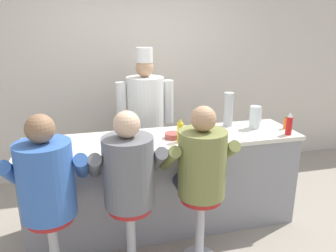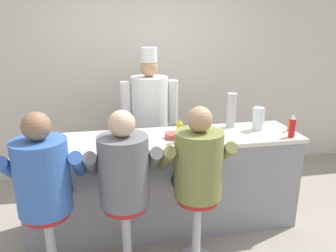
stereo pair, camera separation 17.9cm
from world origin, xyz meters
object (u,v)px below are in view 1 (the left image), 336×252
(diner_seated_grey, at_px, (128,176))
(cook_in_whites_near, at_px, (146,115))
(breakfast_plate, at_px, (37,150))
(cup_stack_steel, at_px, (228,109))
(hot_sauce_bottle_orange, at_px, (285,123))
(mustard_bottle_yellow, at_px, (180,131))
(cereal_bowl, at_px, (173,136))
(water_pitcher_clear, at_px, (255,117))
(diner_seated_blue, at_px, (47,184))
(ketchup_bottle_red, at_px, (289,124))
(diner_seated_olive, at_px, (200,168))
(coffee_mug_tan, at_px, (126,140))

(diner_seated_grey, distance_m, cook_in_whites_near, 1.45)
(breakfast_plate, distance_m, cup_stack_steel, 1.92)
(hot_sauce_bottle_orange, relative_size, breakfast_plate, 0.59)
(mustard_bottle_yellow, relative_size, diner_seated_grey, 0.16)
(hot_sauce_bottle_orange, relative_size, cereal_bowl, 0.83)
(hot_sauce_bottle_orange, xyz_separation_m, cook_in_whites_near, (-1.30, 0.89, -0.06))
(breakfast_plate, height_order, cook_in_whites_near, cook_in_whites_near)
(water_pitcher_clear, relative_size, cook_in_whites_near, 0.13)
(hot_sauce_bottle_orange, height_order, diner_seated_blue, diner_seated_blue)
(diner_seated_blue, height_order, diner_seated_grey, diner_seated_blue)
(hot_sauce_bottle_orange, distance_m, breakfast_plate, 2.42)
(ketchup_bottle_red, distance_m, diner_seated_olive, 1.10)
(cereal_bowl, bearing_deg, hot_sauce_bottle_orange, -0.40)
(mustard_bottle_yellow, xyz_separation_m, cup_stack_steel, (0.64, 0.36, 0.07))
(water_pitcher_clear, distance_m, cup_stack_steel, 0.28)
(hot_sauce_bottle_orange, distance_m, cook_in_whites_near, 1.58)
(hot_sauce_bottle_orange, height_order, diner_seated_grey, diner_seated_grey)
(water_pitcher_clear, height_order, breakfast_plate, water_pitcher_clear)
(diner_seated_grey, height_order, cook_in_whites_near, cook_in_whites_near)
(water_pitcher_clear, bearing_deg, diner_seated_blue, -163.34)
(breakfast_plate, xyz_separation_m, diner_seated_grey, (0.71, -0.46, -0.11))
(diner_seated_grey, bearing_deg, diner_seated_blue, 179.92)
(mustard_bottle_yellow, bearing_deg, water_pitcher_clear, 13.74)
(hot_sauce_bottle_orange, distance_m, cereal_bowl, 1.21)
(cup_stack_steel, relative_size, diner_seated_blue, 0.26)
(cereal_bowl, distance_m, diner_seated_blue, 1.22)
(ketchup_bottle_red, bearing_deg, cereal_bowl, 170.70)
(cup_stack_steel, distance_m, diner_seated_blue, 1.94)
(ketchup_bottle_red, relative_size, cereal_bowl, 1.45)
(cereal_bowl, bearing_deg, coffee_mug_tan, -168.86)
(cereal_bowl, relative_size, cook_in_whites_near, 0.09)
(ketchup_bottle_red, distance_m, water_pitcher_clear, 0.35)
(water_pitcher_clear, height_order, diner_seated_blue, diner_seated_blue)
(water_pitcher_clear, bearing_deg, diner_seated_grey, -156.88)
(water_pitcher_clear, xyz_separation_m, diner_seated_olive, (-0.81, -0.60, -0.21))
(coffee_mug_tan, bearing_deg, water_pitcher_clear, 7.56)
(diner_seated_grey, bearing_deg, diner_seated_olive, -0.00)
(mustard_bottle_yellow, xyz_separation_m, water_pitcher_clear, (0.87, 0.21, 0.01))
(diner_seated_olive, bearing_deg, hot_sauce_bottle_orange, 24.41)
(diner_seated_blue, bearing_deg, coffee_mug_tan, 33.00)
(ketchup_bottle_red, xyz_separation_m, breakfast_plate, (-2.34, 0.13, -0.09))
(water_pitcher_clear, bearing_deg, coffee_mug_tan, -172.44)
(cereal_bowl, xyz_separation_m, diner_seated_olive, (0.10, -0.51, -0.12))
(cup_stack_steel, height_order, diner_seated_blue, diner_seated_blue)
(coffee_mug_tan, xyz_separation_m, diner_seated_olive, (0.55, -0.42, -0.14))
(mustard_bottle_yellow, xyz_separation_m, diner_seated_grey, (-0.54, -0.39, -0.20))
(hot_sauce_bottle_orange, bearing_deg, diner_seated_grey, -163.59)
(ketchup_bottle_red, height_order, coffee_mug_tan, ketchup_bottle_red)
(coffee_mug_tan, height_order, diner_seated_blue, diner_seated_blue)
(breakfast_plate, bearing_deg, coffee_mug_tan, -2.56)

